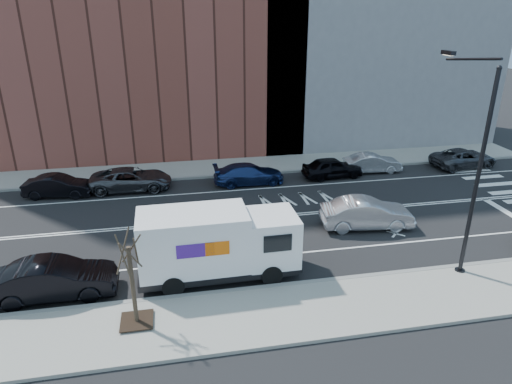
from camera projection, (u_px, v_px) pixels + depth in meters
name	position (u px, v px, depth m)	size (l,w,h in m)	color
ground	(271.00, 217.00, 25.93)	(120.00, 120.00, 0.00)	black
sidewalk_near	(320.00, 309.00, 17.90)	(44.00, 3.60, 0.15)	gray
sidewalk_far	(245.00, 166.00, 33.91)	(44.00, 3.60, 0.15)	gray
curb_near	(306.00, 283.00, 19.54)	(44.00, 0.25, 0.17)	gray
curb_far	(249.00, 174.00, 32.27)	(44.00, 0.25, 0.17)	gray
road_markings	(271.00, 216.00, 25.93)	(40.00, 8.60, 0.01)	white
bldg_brick	(125.00, 8.00, 34.57)	(26.00, 10.00, 22.00)	brown
streetlight	(473.00, 162.00, 18.95)	(0.44, 4.02, 9.34)	black
street_tree	(134.00, 293.00, 16.53)	(1.20, 1.20, 3.75)	black
fedex_van	(217.00, 243.00, 19.58)	(6.96, 2.55, 3.16)	black
far_parked_b	(58.00, 186.00, 28.48)	(1.44, 4.13, 1.36)	black
far_parked_c	(131.00, 179.00, 29.51)	(2.37, 5.14, 1.43)	#424348
far_parked_d	(249.00, 174.00, 30.54)	(1.92, 4.71, 1.37)	navy
far_parked_e	(332.00, 167.00, 31.66)	(1.68, 4.18, 1.42)	black
far_parked_f	(372.00, 163.00, 32.69)	(1.42, 4.07, 1.34)	#BCBDC1
far_parked_g	(464.00, 158.00, 33.75)	(2.25, 4.89, 1.36)	#424348
driving_sedan	(367.00, 214.00, 24.39)	(1.70, 4.88, 1.61)	#B8B8BD
near_parked_rear_a	(54.00, 279.00, 18.50)	(1.71, 4.91, 1.62)	black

